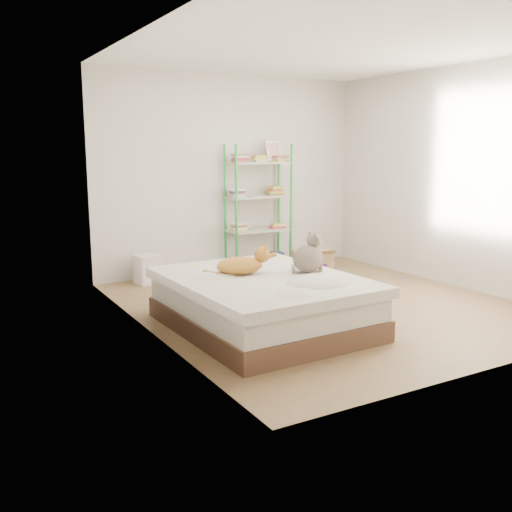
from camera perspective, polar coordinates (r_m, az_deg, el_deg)
room at (r=5.93m, az=6.89°, el=7.37°), size 3.81×4.21×2.61m
bed at (r=5.25m, az=0.68°, el=-4.66°), size 1.58×1.95×0.49m
orange_cat at (r=5.27m, az=-1.65°, el=-0.73°), size 0.57×0.39×0.21m
grey_cat at (r=5.38m, az=5.22°, el=0.34°), size 0.34×0.28×0.37m
shelf_unit at (r=7.70m, az=0.28°, el=4.87°), size 0.88×0.36×1.74m
cardboard_box at (r=7.44m, az=5.63°, el=-0.73°), size 0.58×0.58×0.39m
white_bin at (r=7.12m, az=-10.75°, el=-1.28°), size 0.35×0.32×0.36m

